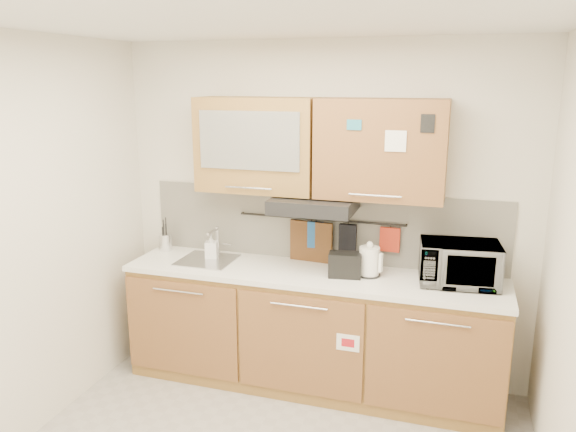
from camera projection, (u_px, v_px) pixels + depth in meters
The scene contains 19 objects.
ceiling at pixel (249, 16), 2.65m from camera, with size 3.20×3.20×0.00m, color white.
wall_back at pixel (322, 213), 4.35m from camera, with size 3.20×3.20×0.00m, color silver.
wall_left at pixel (8, 249), 3.42m from camera, with size 3.00×3.00×0.00m, color silver.
base_cabinet at pixel (311, 336), 4.27m from camera, with size 2.80×0.64×0.88m.
countertop at pixel (311, 275), 4.16m from camera, with size 2.82×0.62×0.04m, color white.
backsplash at pixel (322, 226), 4.36m from camera, with size 2.80×0.02×0.56m, color silver.
upper_cabinets at pixel (317, 147), 4.06m from camera, with size 1.82×0.37×0.70m.
range_hood at pixel (314, 204), 4.09m from camera, with size 0.60×0.46×0.10m, color black.
sink at pixel (208, 260), 4.41m from camera, with size 0.42×0.40×0.26m.
utensil_rail at pixel (320, 219), 4.31m from camera, with size 0.02×0.02×1.30m, color black.
utensil_crock at pixel (166, 242), 4.67m from camera, with size 0.13×0.13×0.28m.
kettle at pixel (369, 262), 4.05m from camera, with size 0.20×0.19×0.26m.
toaster at pixel (345, 265), 4.04m from camera, with size 0.25×0.17×0.18m.
microwave at pixel (459, 264), 3.88m from camera, with size 0.53×0.36×0.30m, color #999999.
soap_bottle at pixel (211, 246), 4.44m from camera, with size 0.09×0.09×0.20m, color #999999.
cutting_board at pixel (311, 248), 4.37m from camera, with size 0.34×0.03×0.42m, color brown.
oven_mitt at pixel (316, 235), 4.34m from camera, with size 0.12×0.03×0.21m, color #205295.
dark_pouch at pixel (348, 238), 4.26m from camera, with size 0.13×0.04×0.21m, color black.
pot_holder at pixel (390, 240), 4.17m from camera, with size 0.15×0.02×0.18m, color #A92916.
Camera 1 is at (1.01, -2.61, 2.31)m, focal length 35.00 mm.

